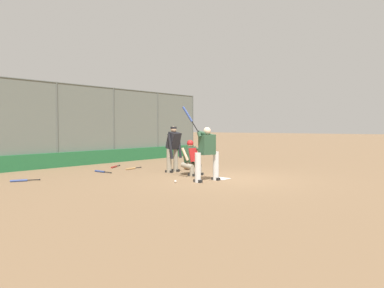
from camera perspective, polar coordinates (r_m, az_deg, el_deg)
The scene contains 14 objects.
ground_plane at distance 11.59m, azimuth 4.50°, elevation -5.30°, with size 160.00×160.00×0.00m, color #846647.
home_plate_marker at distance 11.59m, azimuth 4.50°, elevation -5.27°, with size 0.43×0.43×0.01m, color white.
backstop_fence at distance 16.46m, azimuth -15.64°, elevation 3.13°, with size 14.10×0.08×3.37m.
padding_wall at distance 16.43m, azimuth -15.38°, elevation -2.03°, with size 13.74×0.18×0.58m, color #236638.
bleachers_beyond at distance 18.19m, azimuth -20.05°, elevation -1.36°, with size 9.82×1.95×1.16m.
batter_at_plate at distance 10.95m, azimuth 2.25°, elevation -1.19°, with size 0.94×0.78×2.19m.
catcher_behind_plate at distance 12.35m, azimuth 0.00°, elevation -1.99°, with size 0.61×0.71×1.17m.
umpire_home at distance 13.17m, azimuth -2.86°, elevation -0.57°, with size 0.66×0.42×1.61m.
spare_bat_near_backstop at distance 12.03m, azimuth -24.59°, elevation -5.08°, with size 0.75×0.41×0.07m.
spare_bat_by_padding at distance 14.29m, azimuth -9.16°, elevation -3.69°, with size 0.86×0.15×0.07m.
spare_bat_third_base_side at distance 15.04m, azimuth -11.71°, elevation -3.40°, with size 0.81×0.49×0.07m.
spare_bat_first_base_side at distance 13.52m, azimuth -13.70°, elevation -4.09°, with size 0.08×0.88×0.07m.
fielding_glove_on_dirt at distance 14.03m, azimuth -0.65°, elevation -3.67°, with size 0.34×0.25×0.12m.
baseball_loose at distance 10.75m, azimuth -2.54°, elevation -5.71°, with size 0.07×0.07×0.07m, color white.
Camera 1 is at (9.41, 6.59, 1.59)m, focal length 35.00 mm.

